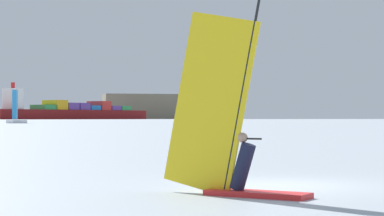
% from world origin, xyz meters
% --- Properties ---
extents(ground_plane, '(4000.00, 4000.00, 0.00)m').
position_xyz_m(ground_plane, '(0.00, 0.00, 0.00)').
color(ground_plane, '#9EA8B2').
extents(windsurfer, '(3.08, 2.34, 4.51)m').
position_xyz_m(windsurfer, '(-1.55, -2.33, 1.22)').
color(windsurfer, red).
rests_on(windsurfer, ground_plane).
extents(cargo_ship, '(165.51, 176.75, 37.73)m').
position_xyz_m(cargo_ship, '(-76.69, 809.06, 8.24)').
color(cargo_ship, maroon).
rests_on(cargo_ship, ground_plane).
extents(distant_headland, '(754.21, 581.38, 33.19)m').
position_xyz_m(distant_headland, '(250.89, 1239.16, 16.59)').
color(distant_headland, '#756B56').
rests_on(distant_headland, ground_plane).
extents(small_sailboat, '(5.80, 6.89, 11.51)m').
position_xyz_m(small_sailboat, '(-40.21, 209.69, 1.02)').
color(small_sailboat, white).
rests_on(small_sailboat, ground_plane).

